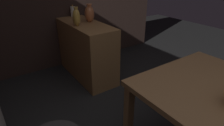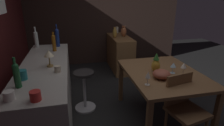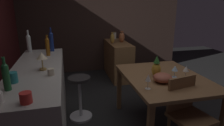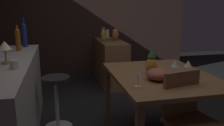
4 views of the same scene
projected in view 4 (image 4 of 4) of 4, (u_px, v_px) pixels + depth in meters
The scene contains 18 objects.
wall_side_right at pixel (82, 13), 4.74m from camera, with size 0.10×4.40×2.60m, color #33231E.
dining_table at pixel (161, 82), 2.47m from camera, with size 1.29×0.99×0.74m.
kitchen_counter at pixel (4, 105), 2.41m from camera, with size 2.10×0.60×0.90m, color #B2ADA3.
sideboard_cabinet at pixel (111, 62), 4.45m from camera, with size 1.10×0.44×0.82m, color olive.
chair_near_window at pixel (189, 117), 2.05m from camera, with size 0.47×0.47×0.87m.
bar_stool at pixel (57, 102), 2.75m from camera, with size 0.34×0.34×0.65m.
wine_glass_left at pixel (175, 64), 2.40m from camera, with size 0.08×0.08×0.15m.
wine_glass_right at pixel (138, 73), 2.04m from camera, with size 0.07×0.07×0.17m.
wine_glass_center at pixel (188, 65), 2.34m from camera, with size 0.08×0.08×0.17m.
pineapple_centerpiece at pixel (151, 63), 2.44m from camera, with size 0.12×0.12×0.28m.
fruit_bowl at pixel (158, 74), 2.25m from camera, with size 0.23×0.23×0.11m, color #9E4C38.
wine_bottle_cobalt at pixel (24, 34), 3.13m from camera, with size 0.07×0.07×0.39m.
wine_bottle_amber at pixel (18, 39), 2.86m from camera, with size 0.06×0.06×0.31m.
cup_cream at pixel (14, 64), 2.04m from camera, with size 0.11×0.07×0.08m.
counter_lamp at pixel (5, 47), 2.18m from camera, with size 0.12×0.12×0.22m.
pillar_candle_tall at pixel (107, 34), 4.80m from camera, with size 0.07×0.07×0.18m.
vase_copper at pixel (115, 34), 4.37m from camera, with size 0.13×0.13×0.25m.
vase_brass at pixel (103, 35), 4.22m from camera, with size 0.10×0.10×0.25m.
Camera 4 is at (-2.30, 0.81, 1.42)m, focal length 37.98 mm.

